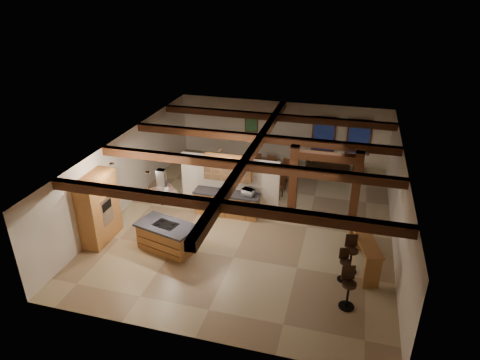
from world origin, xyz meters
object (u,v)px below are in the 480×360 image
object	(u,v)px
bar_counter	(364,248)
kitchen_island	(167,237)
dining_table	(267,181)
sofa	(327,164)

from	to	relation	value
bar_counter	kitchen_island	bearing A→B (deg)	-174.10
kitchen_island	dining_table	bearing A→B (deg)	67.32
sofa	bar_counter	size ratio (longest dim) A/B	0.90
kitchen_island	bar_counter	bearing A→B (deg)	5.90
kitchen_island	sofa	world-z (taller)	kitchen_island
kitchen_island	dining_table	xyz separation A→B (m)	(2.25, 5.38, -0.19)
kitchen_island	bar_counter	world-z (taller)	bar_counter
bar_counter	sofa	bearing A→B (deg)	103.09
dining_table	sofa	bearing A→B (deg)	29.19
dining_table	bar_counter	bearing A→B (deg)	-67.39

